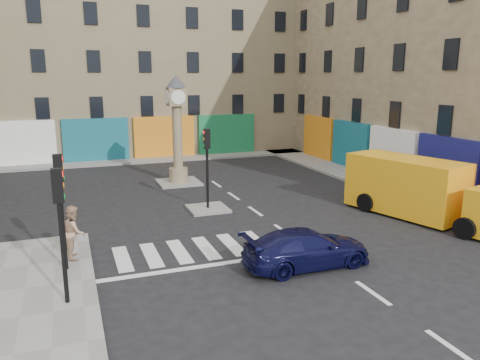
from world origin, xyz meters
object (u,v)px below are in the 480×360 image
traffic_light_island (207,156)px  pedestrian_tan (74,232)px  traffic_light_left_far (60,194)px  traffic_light_left_near (60,215)px  clock_pillar (177,123)px  yellow_van (419,189)px  navy_sedan (307,248)px

traffic_light_island → pedestrian_tan: size_ratio=2.05×
traffic_light_island → pedestrian_tan: (-6.00, -4.45, -1.54)m
traffic_light_left_far → pedestrian_tan: size_ratio=2.05×
traffic_light_left_near → clock_pillar: clock_pillar is taller
clock_pillar → pedestrian_tan: 12.30m
traffic_light_left_near → yellow_van: 15.14m
clock_pillar → yellow_van: clock_pillar is taller
traffic_light_island → yellow_van: bearing=-27.8°
traffic_light_left_far → yellow_van: 14.79m
yellow_van → pedestrian_tan: bearing=164.0°
traffic_light_island → pedestrian_tan: 7.62m
traffic_light_left_near → pedestrian_tan: (0.30, 3.35, -1.57)m
traffic_light_island → clock_pillar: bearing=90.0°
traffic_light_left_near → traffic_light_island: traffic_light_left_near is taller
traffic_light_left_near → traffic_light_island: size_ratio=1.00×
traffic_light_left_far → navy_sedan: bearing=-16.2°
clock_pillar → navy_sedan: 13.91m
traffic_light_left_far → clock_pillar: (6.30, 11.40, 0.93)m
traffic_light_island → traffic_light_left_near: bearing=-128.9°
navy_sedan → yellow_van: (7.26, 3.14, 0.66)m
traffic_light_left_near → navy_sedan: 7.71m
clock_pillar → pedestrian_tan: clock_pillar is taller
traffic_light_island → pedestrian_tan: bearing=-143.5°
navy_sedan → pedestrian_tan: 7.81m
yellow_van → pedestrian_tan: 14.40m
traffic_light_left_near → traffic_light_island: bearing=51.1°
clock_pillar → navy_sedan: (1.14, -13.56, -2.92)m
clock_pillar → pedestrian_tan: (-6.00, -10.44, -2.50)m
navy_sedan → traffic_light_left_near: bearing=91.1°
traffic_light_left_near → navy_sedan: bearing=1.8°
traffic_light_left_near → navy_sedan: size_ratio=0.86×
traffic_light_left_far → navy_sedan: size_ratio=0.86×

